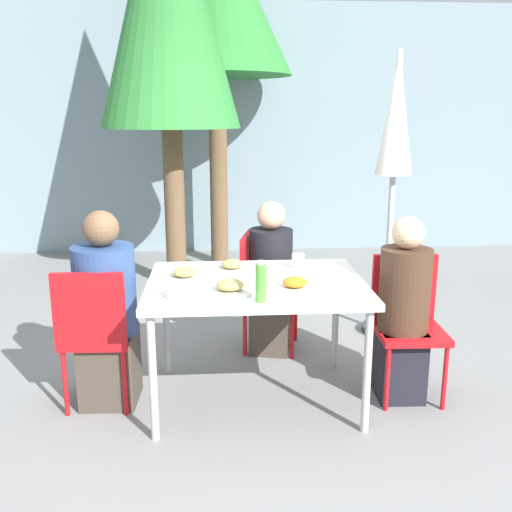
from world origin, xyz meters
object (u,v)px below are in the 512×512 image
at_px(chair_right, 407,315).
at_px(chair_far, 261,283).
at_px(person_far, 271,282).
at_px(drinking_cup, 298,261).
at_px(chair_left, 95,328).
at_px(person_left, 107,315).
at_px(closed_umbrella, 395,138).
at_px(bottle, 261,282).
at_px(person_right, 403,314).
at_px(salad_bowl, 184,291).

relative_size(chair_right, chair_far, 1.00).
distance_m(person_far, drinking_cup, 0.56).
xyz_separation_m(chair_left, person_left, (0.05, 0.08, 0.05)).
bearing_deg(closed_umbrella, chair_far, -166.42).
bearing_deg(chair_left, closed_umbrella, 30.19).
relative_size(closed_umbrella, bottle, 9.81).
xyz_separation_m(chair_right, person_right, (-0.05, -0.08, 0.04)).
xyz_separation_m(chair_left, drinking_cup, (1.22, 0.30, 0.30)).
distance_m(bottle, salad_bowl, 0.42).
bearing_deg(salad_bowl, chair_far, 65.28).
bearing_deg(drinking_cup, bottle, -113.97).
height_order(chair_left, person_left, person_left).
bearing_deg(chair_left, bottle, -17.57).
bearing_deg(bottle, closed_umbrella, 52.08).
xyz_separation_m(chair_right, drinking_cup, (-0.65, 0.21, 0.30)).
height_order(chair_far, person_far, person_far).
bearing_deg(closed_umbrella, chair_right, -99.83).
bearing_deg(bottle, chair_right, 24.60).
bearing_deg(drinking_cup, salad_bowl, -142.28).
bearing_deg(chair_left, person_right, 2.63).
height_order(person_right, chair_far, person_right).
distance_m(chair_right, salad_bowl, 1.40).
distance_m(chair_right, person_far, 1.03).
distance_m(chair_right, person_right, 0.10).
bearing_deg(person_right, drinking_cup, -23.78).
bearing_deg(salad_bowl, person_right, 10.70).
xyz_separation_m(person_far, bottle, (-0.16, -1.11, 0.33)).
height_order(chair_far, drinking_cup, chair_far).
relative_size(chair_left, closed_umbrella, 0.40).
relative_size(bottle, salad_bowl, 1.18).
xyz_separation_m(person_left, person_far, (1.04, 0.69, -0.02)).
relative_size(chair_left, person_left, 0.73).
distance_m(chair_far, drinking_cup, 0.64).
height_order(chair_left, person_right, person_right).
bearing_deg(person_far, chair_left, -42.65).
bearing_deg(chair_far, person_far, 58.09).
height_order(person_right, person_far, person_right).
bearing_deg(person_left, chair_right, 2.64).
bearing_deg(bottle, person_left, 154.80).
bearing_deg(person_left, bottle, -22.96).
relative_size(person_left, drinking_cup, 12.76).
bearing_deg(person_right, person_left, -0.10).
distance_m(chair_left, closed_umbrella, 2.53).
bearing_deg(person_left, chair_left, -121.91).
bearing_deg(chair_left, chair_right, 5.02).
distance_m(closed_umbrella, salad_bowl, 2.13).
height_order(chair_left, chair_right, same).
distance_m(person_right, drinking_cup, 0.71).
height_order(person_right, salad_bowl, person_right).
xyz_separation_m(closed_umbrella, bottle, (-1.11, -1.42, -0.67)).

